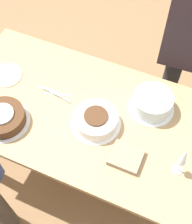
{
  "coord_description": "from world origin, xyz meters",
  "views": [
    {
      "loc": [
        0.37,
        -0.85,
        2.2
      ],
      "look_at": [
        0.0,
        0.0,
        0.78
      ],
      "focal_mm": 50.0,
      "sensor_mm": 36.0,
      "label": 1
    }
  ],
  "objects_px": {
    "cake_back_decorated": "(152,103)",
    "cake_center_white": "(96,120)",
    "wine_glass_far": "(184,158)",
    "cake_front_chocolate": "(3,118)",
    "person_watching": "(188,23)"
  },
  "relations": [
    {
      "from": "wine_glass_far",
      "to": "cake_front_chocolate",
      "type": "bearing_deg",
      "value": -173.99
    },
    {
      "from": "cake_center_white",
      "to": "cake_back_decorated",
      "type": "relative_size",
      "value": 1.06
    },
    {
      "from": "cake_back_decorated",
      "to": "wine_glass_far",
      "type": "height_order",
      "value": "wine_glass_far"
    },
    {
      "from": "wine_glass_far",
      "to": "person_watching",
      "type": "height_order",
      "value": "person_watching"
    },
    {
      "from": "cake_center_white",
      "to": "wine_glass_far",
      "type": "height_order",
      "value": "wine_glass_far"
    },
    {
      "from": "cake_front_chocolate",
      "to": "wine_glass_far",
      "type": "bearing_deg",
      "value": 6.01
    },
    {
      "from": "cake_center_white",
      "to": "cake_front_chocolate",
      "type": "relative_size",
      "value": 0.97
    },
    {
      "from": "wine_glass_far",
      "to": "cake_back_decorated",
      "type": "bearing_deg",
      "value": 127.68
    },
    {
      "from": "cake_center_white",
      "to": "person_watching",
      "type": "bearing_deg",
      "value": 69.3
    },
    {
      "from": "cake_center_white",
      "to": "wine_glass_far",
      "type": "xyz_separation_m",
      "value": [
        0.48,
        -0.09,
        0.11
      ]
    },
    {
      "from": "cake_center_white",
      "to": "cake_back_decorated",
      "type": "distance_m",
      "value": 0.33
    },
    {
      "from": "cake_back_decorated",
      "to": "cake_center_white",
      "type": "bearing_deg",
      "value": -138.31
    },
    {
      "from": "person_watching",
      "to": "cake_back_decorated",
      "type": "bearing_deg",
      "value": -6.44
    },
    {
      "from": "cake_back_decorated",
      "to": "wine_glass_far",
      "type": "distance_m",
      "value": 0.4
    },
    {
      "from": "cake_center_white",
      "to": "wine_glass_far",
      "type": "relative_size",
      "value": 1.23
    }
  ]
}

